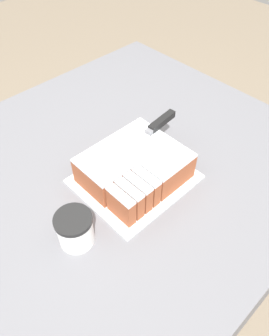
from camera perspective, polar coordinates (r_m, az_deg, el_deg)
The scene contains 6 objects.
ground_plane at distance 1.80m, azimuth -3.94°, elevation -21.22°, with size 8.00×8.00×0.00m, color #7F705B.
countertop at distance 1.38m, azimuth -4.92°, elevation -14.05°, with size 1.40×1.10×0.92m.
cake_board at distance 0.98m, azimuth -0.00°, elevation -1.89°, with size 0.32×0.28×0.01m.
cake at distance 0.95m, azimuth 0.03°, elevation 0.19°, with size 0.27×0.23×0.09m.
knife at distance 1.00m, azimuth 3.61°, elevation 7.16°, with size 0.33×0.05×0.02m.
coffee_cup at distance 0.84m, azimuth -10.31°, elevation -10.45°, with size 0.09×0.09×0.10m.
Camera 1 is at (-0.38, -0.56, 1.66)m, focal length 35.00 mm.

